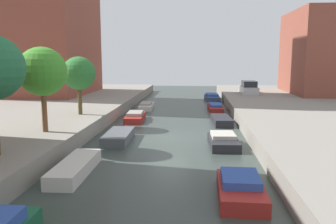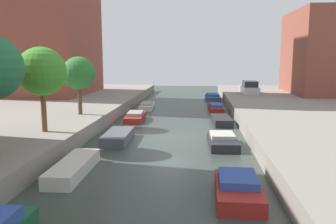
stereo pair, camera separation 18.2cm
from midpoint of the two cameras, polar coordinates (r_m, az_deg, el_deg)
ground_plane at (r=22.89m, az=0.30°, el=-4.29°), size 84.00×84.00×0.00m
low_block_right at (r=45.77m, az=26.02°, el=8.84°), size 10.00×11.75×9.68m
street_tree_2 at (r=20.92m, az=-19.92°, el=6.25°), size 2.78×2.78×4.87m
street_tree_3 at (r=26.64m, az=-14.32°, el=6.17°), size 2.47×2.47×4.34m
parked_car at (r=42.13m, az=13.44°, el=3.84°), size 1.76×4.53×1.54m
moored_boat_left_2 at (r=16.45m, az=-15.04°, el=-8.85°), size 1.34×4.40×0.61m
moored_boat_left_3 at (r=22.13m, az=-8.04°, el=-4.05°), size 1.58×3.84×0.59m
moored_boat_left_4 at (r=29.11m, az=-5.26°, el=-0.80°), size 1.59×3.89×0.74m
moored_boat_left_5 at (r=35.90m, az=-3.33°, el=1.04°), size 1.46×4.36×0.67m
moored_boat_right_1 at (r=13.60m, az=11.85°, el=-12.30°), size 1.73×3.44×0.87m
moored_boat_right_2 at (r=20.90m, az=9.24°, el=-4.78°), size 1.79×3.34×0.76m
moored_boat_right_3 at (r=27.81m, az=9.00°, el=-1.39°), size 1.62×3.63×0.59m
moored_boat_right_4 at (r=34.59m, az=8.03°, el=0.72°), size 1.48×4.56×0.75m
moored_boat_right_5 at (r=42.59m, az=7.50°, el=2.37°), size 1.88×4.66×0.89m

